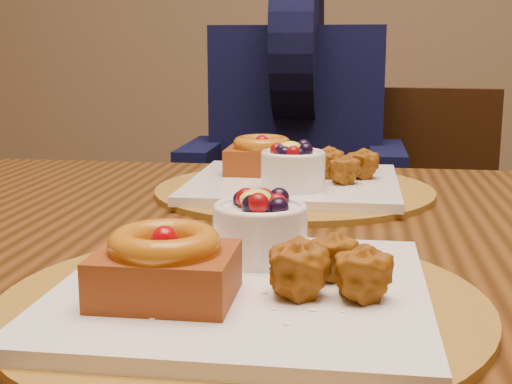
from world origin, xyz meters
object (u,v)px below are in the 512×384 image
dining_table (275,303)px  place_setting_near (241,280)px  place_setting_far (292,178)px  diner (298,104)px  chair_far (399,260)px

dining_table → place_setting_near: place_setting_near is taller
place_setting_far → diner: 0.68m
place_setting_near → place_setting_far: bearing=90.0°
diner → place_setting_far: bearing=-101.5°
place_setting_near → chair_far: chair_far is taller
place_setting_near → diner: bearing=92.6°
place_setting_far → chair_far: size_ratio=0.44×
diner → place_setting_near: bearing=-103.2°
place_setting_near → chair_far: bearing=79.9°
dining_table → diner: size_ratio=2.08×
place_setting_far → chair_far: bearing=73.4°
diner → chair_far: bearing=-27.5°
dining_table → diner: diner is taller
place_setting_near → chair_far: (0.19, 1.06, -0.30)m
dining_table → place_setting_near: 0.24m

